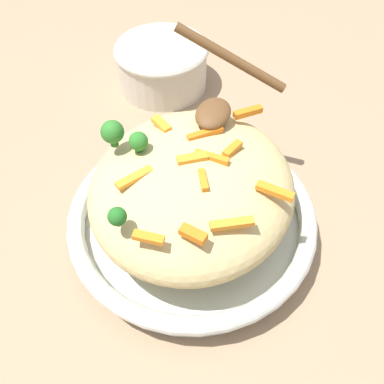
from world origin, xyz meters
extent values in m
plane|color=#9E7F60|center=(0.00, 0.00, 0.00)|extent=(2.40, 2.40, 0.00)
cylinder|color=silver|center=(0.00, 0.00, 0.01)|extent=(0.28, 0.28, 0.03)
torus|color=silver|center=(0.00, 0.00, 0.04)|extent=(0.31, 0.31, 0.02)
torus|color=black|center=(0.00, 0.00, 0.04)|extent=(0.30, 0.30, 0.00)
ellipsoid|color=#D1BA7A|center=(0.00, 0.00, 0.09)|extent=(0.25, 0.23, 0.09)
cube|color=orange|center=(-0.04, 0.00, 0.13)|extent=(0.03, 0.04, 0.01)
cube|color=orange|center=(0.01, 0.09, 0.13)|extent=(0.01, 0.04, 0.01)
cube|color=orange|center=(-0.10, 0.04, 0.13)|extent=(0.03, 0.03, 0.01)
cube|color=orange|center=(-0.05, -0.05, 0.13)|extent=(0.02, 0.03, 0.01)
cube|color=orange|center=(0.00, 0.00, 0.14)|extent=(0.03, 0.03, 0.01)
cube|color=orange|center=(-0.03, 0.04, 0.13)|extent=(0.03, 0.02, 0.01)
cube|color=orange|center=(-0.01, 0.02, 0.14)|extent=(0.01, 0.04, 0.01)
cube|color=orange|center=(0.02, 0.02, 0.14)|extent=(0.03, 0.02, 0.01)
cube|color=orange|center=(0.06, 0.06, 0.13)|extent=(0.03, 0.04, 0.01)
cube|color=orange|center=(0.04, -0.05, 0.13)|extent=(0.04, 0.03, 0.01)
cube|color=orange|center=(0.09, 0.03, 0.13)|extent=(0.02, 0.03, 0.01)
cube|color=orange|center=(0.10, -0.01, 0.13)|extent=(0.01, 0.03, 0.01)
cylinder|color=#205B1C|center=(0.10, -0.04, 0.13)|extent=(0.01, 0.01, 0.01)
sphere|color=#236B23|center=(0.10, -0.04, 0.14)|extent=(0.02, 0.02, 0.02)
cylinder|color=#296820|center=(0.00, -0.06, 0.13)|extent=(0.01, 0.01, 0.01)
sphere|color=#2D7A28|center=(0.00, -0.06, 0.14)|extent=(0.02, 0.02, 0.02)
cylinder|color=#296820|center=(0.00, -0.09, 0.13)|extent=(0.01, 0.01, 0.01)
sphere|color=#2D7A28|center=(0.00, -0.09, 0.15)|extent=(0.03, 0.03, 0.03)
ellipsoid|color=brown|center=(-0.07, 0.00, 0.14)|extent=(0.06, 0.04, 0.02)
cylinder|color=brown|center=(-0.14, 0.00, 0.17)|extent=(0.02, 0.14, 0.07)
cylinder|color=beige|center=(-0.28, -0.15, 0.04)|extent=(0.15, 0.15, 0.08)
torus|color=beige|center=(-0.28, -0.15, 0.07)|extent=(0.16, 0.16, 0.01)
camera|label=1|loc=(0.30, 0.11, 0.47)|focal=40.45mm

